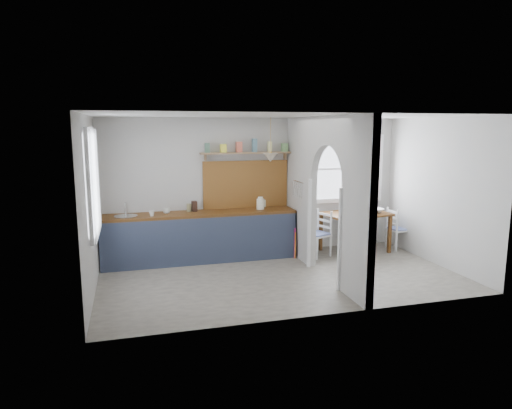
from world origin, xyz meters
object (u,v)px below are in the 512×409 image
object	(u,v)px
chair_left	(317,234)
kettle	(260,203)
chair_right	(399,228)
dining_table	(355,232)
vase	(351,207)

from	to	relation	value
chair_left	kettle	world-z (taller)	kettle
kettle	chair_left	bearing A→B (deg)	-17.50
chair_right	kettle	xyz separation A→B (m)	(-2.82, 0.28, 0.60)
dining_table	kettle	size ratio (longest dim) A/B	5.34
dining_table	kettle	bearing A→B (deg)	164.80
chair_right	dining_table	bearing A→B (deg)	84.86
kettle	vase	distance (m)	1.85
chair_right	kettle	world-z (taller)	kettle
chair_left	dining_table	bearing A→B (deg)	75.85
vase	kettle	bearing A→B (deg)	177.71
kettle	vase	bearing A→B (deg)	-2.54
chair_left	vase	size ratio (longest dim) A/B	4.33
dining_table	chair_left	world-z (taller)	chair_left
chair_right	chair_left	bearing A→B (deg)	89.63
chair_right	kettle	bearing A→B (deg)	82.64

